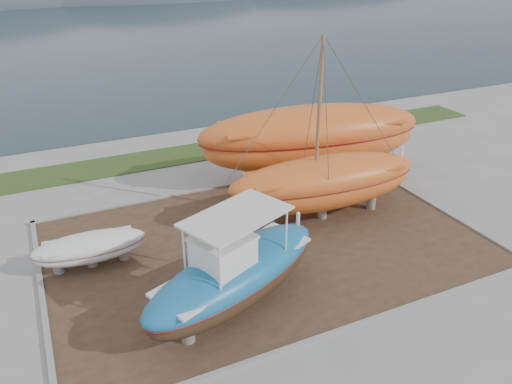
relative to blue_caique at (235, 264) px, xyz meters
name	(u,v)px	position (x,y,z in m)	size (l,w,h in m)	color
ground	(313,296)	(2.88, -0.49, -1.92)	(140.00, 140.00, 0.00)	gray
dirt_patch	(266,243)	(2.88, 3.51, -1.89)	(18.00, 12.00, 0.06)	#422D1E
curb_frame	(266,242)	(2.88, 3.51, -1.85)	(18.60, 12.60, 0.15)	gray
grass_strip	(185,154)	(2.88, 15.01, -1.88)	(44.00, 3.00, 0.08)	#284219
sea	(75,33)	(2.88, 69.51, -1.92)	(260.00, 100.00, 0.04)	#1C2E38
mountain_ridge	(46,2)	(2.88, 124.51, -1.92)	(200.00, 36.00, 20.00)	#333D49
blue_caique	(235,264)	(0.00, 0.00, 0.00)	(7.74, 2.42, 3.73)	#19689D
white_dinghy	(90,251)	(-4.21, 4.94, -1.20)	(4.40, 1.65, 1.32)	white
orange_sailboat	(327,133)	(6.29, 4.40, 2.35)	(9.30, 2.74, 8.44)	#D25B20
orange_bare_hull	(311,145)	(8.00, 8.45, 0.16)	(12.35, 3.71, 4.05)	#D25B20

